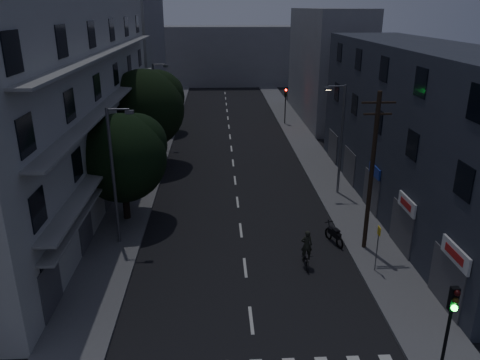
{
  "coord_description": "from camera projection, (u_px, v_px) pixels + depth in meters",
  "views": [
    {
      "loc": [
        -1.38,
        -15.42,
        13.22
      ],
      "look_at": [
        0.0,
        12.0,
        3.0
      ],
      "focal_mm": 35.0,
      "sensor_mm": 36.0,
      "label": 1
    }
  ],
  "objects": [
    {
      "name": "lane_markings",
      "position": [
        231.0,
        142.0,
        48.36
      ],
      "size": [
        0.15,
        60.5,
        0.01
      ],
      "color": "beige",
      "rests_on": "ground"
    },
    {
      "name": "bus_stop_sign",
      "position": [
        378.0,
        241.0,
        24.07
      ],
      "size": [
        0.06,
        0.35,
        2.52
      ],
      "color": "#595B60",
      "rests_on": "sidewalk_right"
    },
    {
      "name": "ground",
      "position": [
        233.0,
        161.0,
        42.51
      ],
      "size": [
        160.0,
        160.0,
        0.0
      ],
      "primitive_type": "plane",
      "color": "black",
      "rests_on": "ground"
    },
    {
      "name": "building_left",
      "position": [
        66.0,
        100.0,
        32.96
      ],
      "size": [
        7.0,
        36.0,
        14.0
      ],
      "color": "#A7A7A2",
      "rests_on": "ground"
    },
    {
      "name": "building_far_left",
      "position": [
        134.0,
        49.0,
        60.68
      ],
      "size": [
        6.0,
        20.0,
        16.0
      ],
      "primitive_type": "cube",
      "color": "slate",
      "rests_on": "ground"
    },
    {
      "name": "utility_pole",
      "position": [
        372.0,
        170.0,
        25.43
      ],
      "size": [
        1.8,
        0.24,
        9.0
      ],
      "color": "black",
      "rests_on": "sidewalk_right"
    },
    {
      "name": "building_far_right",
      "position": [
        326.0,
        65.0,
        56.72
      ],
      "size": [
        6.0,
        20.0,
        13.0
      ],
      "primitive_type": "cube",
      "color": "slate",
      "rests_on": "ground"
    },
    {
      "name": "tree_far",
      "position": [
        160.0,
        96.0,
        50.82
      ],
      "size": [
        5.06,
        5.06,
        6.25
      ],
      "color": "black",
      "rests_on": "sidewalk_left"
    },
    {
      "name": "motorcycle",
      "position": [
        334.0,
        235.0,
        27.66
      ],
      "size": [
        0.84,
        1.9,
        1.26
      ],
      "rotation": [
        0.0,
        0.0,
        0.32
      ],
      "color": "black",
      "rests_on": "ground"
    },
    {
      "name": "sidewalk_right",
      "position": [
        314.0,
        159.0,
        42.84
      ],
      "size": [
        3.0,
        90.0,
        0.15
      ],
      "primitive_type": "cube",
      "color": "#565659",
      "rests_on": "ground"
    },
    {
      "name": "street_lamp_left_far",
      "position": [
        156.0,
        101.0,
        45.43
      ],
      "size": [
        1.51,
        0.25,
        8.0
      ],
      "color": "#515258",
      "rests_on": "sidewalk_left"
    },
    {
      "name": "street_lamp_right",
      "position": [
        340.0,
        135.0,
        33.46
      ],
      "size": [
        1.51,
        0.25,
        8.0
      ],
      "color": "slate",
      "rests_on": "sidewalk_right"
    },
    {
      "name": "street_lamp_left_near",
      "position": [
        115.0,
        170.0,
        26.18
      ],
      "size": [
        1.51,
        0.25,
        8.0
      ],
      "color": "#5A5A61",
      "rests_on": "sidewalk_left"
    },
    {
      "name": "building_far_end",
      "position": [
        224.0,
        56.0,
        82.88
      ],
      "size": [
        24.0,
        8.0,
        10.0
      ],
      "primitive_type": "cube",
      "color": "slate",
      "rests_on": "ground"
    },
    {
      "name": "building_right",
      "position": [
        420.0,
        131.0,
        30.86
      ],
      "size": [
        6.19,
        28.0,
        11.0
      ],
      "color": "#292D37",
      "rests_on": "ground"
    },
    {
      "name": "traffic_signal_far_right",
      "position": [
        286.0,
        99.0,
        54.55
      ],
      "size": [
        0.28,
        0.37,
        4.1
      ],
      "color": "black",
      "rests_on": "sidewalk_right"
    },
    {
      "name": "traffic_signal_far_left",
      "position": [
        176.0,
        96.0,
        56.19
      ],
      "size": [
        0.28,
        0.37,
        4.1
      ],
      "color": "black",
      "rests_on": "sidewalk_left"
    },
    {
      "name": "tree_near",
      "position": [
        123.0,
        154.0,
        29.34
      ],
      "size": [
        5.63,
        5.63,
        6.94
      ],
      "color": "black",
      "rests_on": "sidewalk_left"
    },
    {
      "name": "sidewalk_left",
      "position": [
        150.0,
        162.0,
        42.13
      ],
      "size": [
        3.0,
        90.0,
        0.15
      ],
      "primitive_type": "cube",
      "color": "#565659",
      "rests_on": "ground"
    },
    {
      "name": "traffic_signal_near",
      "position": [
        451.0,
        316.0,
        16.25
      ],
      "size": [
        0.28,
        0.37,
        4.1
      ],
      "color": "black",
      "rests_on": "sidewalk_right"
    },
    {
      "name": "cyclist",
      "position": [
        306.0,
        254.0,
        25.09
      ],
      "size": [
        0.62,
        1.68,
        2.13
      ],
      "rotation": [
        0.0,
        0.0,
        -0.0
      ],
      "color": "black",
      "rests_on": "ground"
    },
    {
      "name": "tree_mid",
      "position": [
        146.0,
        106.0,
        39.64
      ],
      "size": [
        6.69,
        6.69,
        8.24
      ],
      "color": "black",
      "rests_on": "sidewalk_left"
    }
  ]
}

